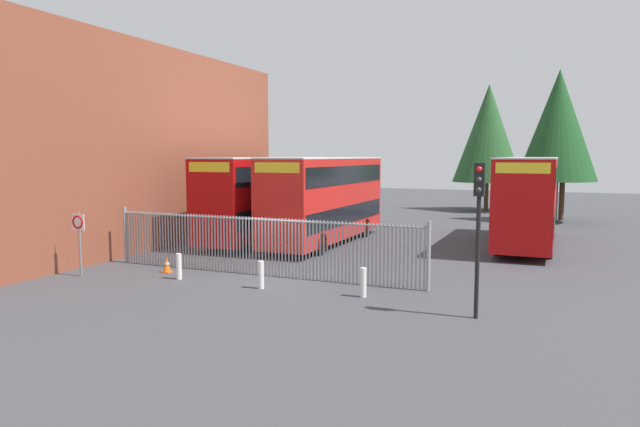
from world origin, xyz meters
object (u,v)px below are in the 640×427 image
Objects in this scene: double_decker_bus_behind_fence_right at (268,195)px; bollard_near_left at (179,266)px; double_decker_bus_behind_fence_left at (528,198)px; traffic_light_kerbside at (479,211)px; bollard_near_right at (363,282)px; double_decker_bus_near_gate at (326,196)px; traffic_cone_by_gate at (167,265)px; bollard_center_front at (261,275)px; speed_limit_sign_post at (79,229)px.

double_decker_bus_behind_fence_right reaches higher than bollard_near_left.
double_decker_bus_behind_fence_left is 1.00× the size of double_decker_bus_behind_fence_right.
double_decker_bus_behind_fence_right is at bearing 139.07° from traffic_light_kerbside.
bollard_near_right is (8.71, -9.70, -1.95)m from double_decker_bus_behind_fence_right.
double_decker_bus_near_gate is at bearing 2.26° from double_decker_bus_behind_fence_right.
double_decker_bus_behind_fence_left is at bearing 87.70° from traffic_light_kerbside.
traffic_cone_by_gate is at bearing 175.46° from bollard_near_right.
bollard_center_front is (3.48, -0.11, 0.00)m from bollard_near_left.
bollard_near_left is 4.07m from speed_limit_sign_post.
double_decker_bus_behind_fence_right is 11.39m from bollard_center_front.
speed_limit_sign_post reaches higher than bollard_near_right.
traffic_light_kerbside reaches higher than bollard_center_front.
traffic_cone_by_gate is at bearing -135.04° from double_decker_bus_behind_fence_left.
double_decker_bus_behind_fence_left is at bearing 59.82° from bollard_center_front.
double_decker_bus_behind_fence_right reaches higher than speed_limit_sign_post.
double_decker_bus_behind_fence_left is at bearing 72.18° from bollard_near_right.
bollard_center_front is at bearing 174.20° from traffic_light_kerbside.
double_decker_bus_behind_fence_right is at bearing -177.74° from double_decker_bus_near_gate.
traffic_light_kerbside reaches higher than bollard_near_left.
traffic_light_kerbside is at bearing -4.51° from bollard_near_left.
traffic_cone_by_gate is (-8.24, 0.65, -0.19)m from bollard_near_right.
speed_limit_sign_post reaches higher than bollard_near_left.
speed_limit_sign_post is at bearing -115.92° from double_decker_bus_near_gate.
double_decker_bus_near_gate is 9.84m from traffic_cone_by_gate.
speed_limit_sign_post is (-10.76, -1.20, 1.30)m from bollard_near_right.
traffic_light_kerbside is (14.40, 0.20, 1.21)m from speed_limit_sign_post.
double_decker_bus_behind_fence_right is 9.31m from traffic_cone_by_gate.
bollard_center_front is (5.15, -9.98, -1.95)m from double_decker_bus_behind_fence_right.
double_decker_bus_near_gate is 10.32m from bollard_near_left.
double_decker_bus_behind_fence_left is 13.87m from bollard_near_right.
speed_limit_sign_post is 0.56× the size of traffic_light_kerbside.
bollard_center_front is at bearing -175.56° from bollard_near_right.
traffic_light_kerbside is (11.87, -1.66, 2.70)m from traffic_cone_by_gate.
bollard_center_front is 0.22× the size of traffic_light_kerbside.
traffic_light_kerbside is (7.20, -0.73, 2.51)m from bollard_center_front.
double_decker_bus_near_gate is at bearing 118.77° from bollard_near_right.
double_decker_bus_near_gate is at bearing 64.08° from speed_limit_sign_post.
double_decker_bus_behind_fence_left is 18.32× the size of traffic_cone_by_gate.
speed_limit_sign_post is at bearing -172.66° from bollard_center_front.
double_decker_bus_behind_fence_left is at bearing 43.67° from speed_limit_sign_post.
double_decker_bus_behind_fence_left and double_decker_bus_behind_fence_right have the same top height.
bollard_near_left is 1.61× the size of traffic_cone_by_gate.
bollard_near_left is at bearing 175.49° from traffic_light_kerbside.
double_decker_bus_behind_fence_left is 17.71m from traffic_cone_by_gate.
speed_limit_sign_post is (-2.52, -1.86, 1.49)m from traffic_cone_by_gate.
bollard_center_front is at bearing 7.34° from speed_limit_sign_post.
double_decker_bus_behind_fence_left reaches higher than bollard_center_front.
traffic_light_kerbside is (10.68, -0.84, 2.51)m from bollard_near_left.
double_decker_bus_behind_fence_right reaches higher than traffic_light_kerbside.
double_decker_bus_near_gate is at bearing 100.29° from bollard_center_front.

